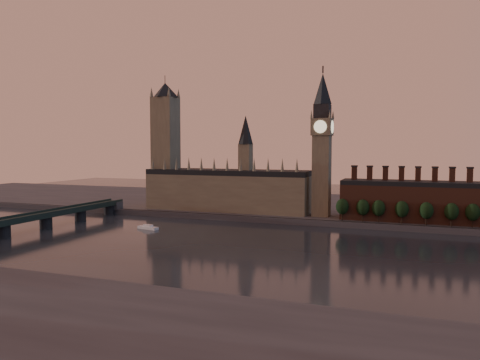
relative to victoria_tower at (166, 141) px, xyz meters
The scene contains 15 objects.
ground 176.40m from the victoria_tower, 43.78° to the right, with size 900.00×900.00×0.00m, color black.
north_bank 147.08m from the victoria_tower, 27.72° to the left, with size 900.00×182.00×4.00m.
palace_of_westminster 67.03m from the victoria_tower, ahead, with size 130.00×30.30×74.00m.
victoria_tower is the anchor object (origin of this frame).
big_ben 130.12m from the victoria_tower, ahead, with size 15.00×15.00×107.00m.
chimney_block 204.27m from the victoria_tower, ahead, with size 110.00×25.00×37.00m.
embankment_tree_0 155.46m from the victoria_tower, ahead, with size 8.60×8.60×14.88m.
embankment_tree_1 168.31m from the victoria_tower, ahead, with size 8.60×8.60×14.88m.
embankment_tree_2 177.98m from the victoria_tower, ahead, with size 8.60×8.60×14.88m.
embankment_tree_3 192.06m from the victoria_tower, ahead, with size 8.60×8.60×14.88m.
embankment_tree_4 206.51m from the victoria_tower, ahead, with size 8.60×8.60×14.88m.
embankment_tree_5 220.68m from the victoria_tower, ahead, with size 8.60×8.60×14.88m.
embankment_tree_6 232.33m from the victoria_tower, ahead, with size 8.60×8.60×14.88m.
westminster_bridge 133.21m from the victoria_tower, 106.56° to the right, with size 14.00×200.00×11.55m.
river_boat 100.21m from the victoria_tower, 68.85° to the right, with size 15.52×7.16×2.99m.
Camera 1 is at (73.22, -224.21, 54.00)m, focal length 35.00 mm.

